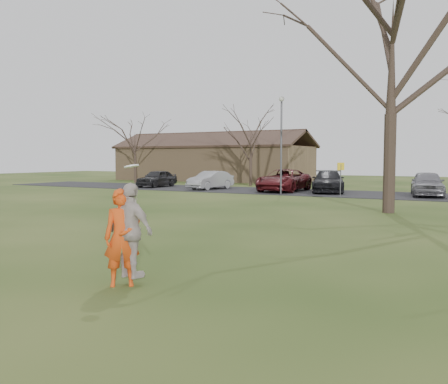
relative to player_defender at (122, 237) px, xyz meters
The scene contains 13 objects.
ground 0.94m from the player_defender, 74.69° to the right, with size 120.00×120.00×0.00m, color #1E380F.
parking_strip 24.73m from the player_defender, 89.82° to the left, with size 62.00×6.50×0.04m, color black.
player_defender is the anchor object (origin of this frame).
car_0 30.30m from the player_defender, 125.51° to the left, with size 1.62×4.03×1.37m, color black.
car_1 27.27m from the player_defender, 117.02° to the left, with size 1.42×4.08×1.34m, color #97989C.
car_2 25.73m from the player_defender, 105.24° to the left, with size 2.54×5.51×1.53m, color #4F1216.
car_3 25.56m from the player_defender, 98.43° to the left, with size 2.06×5.08×1.47m, color black.
car_4 25.10m from the player_defender, 84.24° to the left, with size 1.81×4.49×1.53m, color slate.
catching_play 0.20m from the player_defender, 45.89° to the left, with size 1.07×0.55×2.09m.
building 42.67m from the player_defender, 117.84° to the left, with size 20.60×8.50×5.14m.
lamp_post 23.20m from the player_defender, 104.93° to the left, with size 0.34×0.34×6.27m.
sign_yellow 21.81m from the player_defender, 95.06° to the left, with size 0.35×0.35×2.08m.
big_tree 16.07m from the player_defender, 81.97° to the left, with size 9.00×9.00×14.00m, color #352821, non-canonical shape.
Camera 1 is at (5.77, -6.49, 2.34)m, focal length 38.85 mm.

